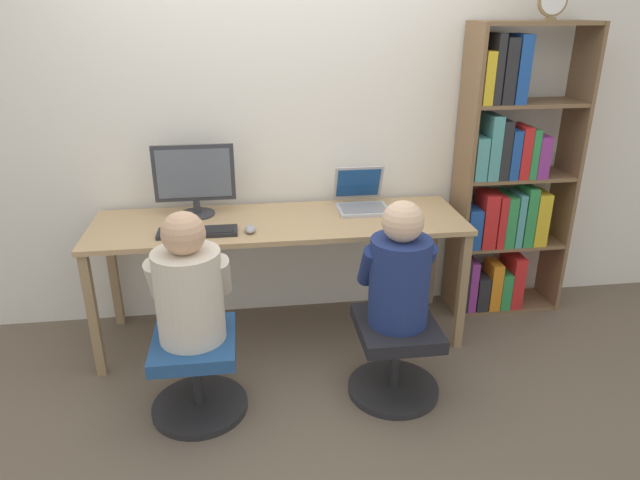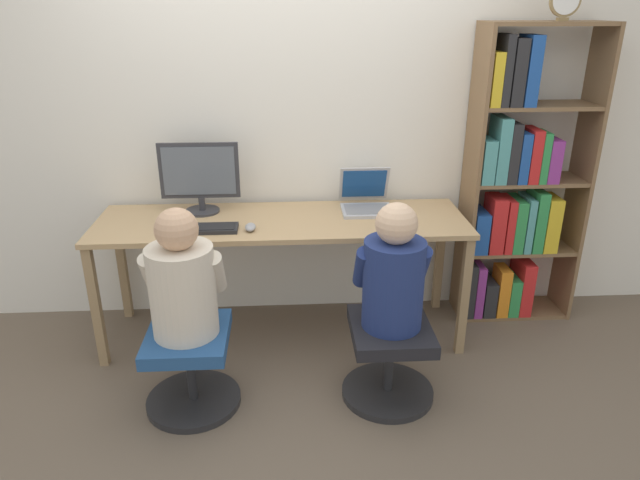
{
  "view_description": "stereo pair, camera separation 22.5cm",
  "coord_description": "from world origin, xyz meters",
  "px_view_note": "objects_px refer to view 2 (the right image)",
  "views": [
    {
      "loc": [
        -0.19,
        -2.83,
        1.96
      ],
      "look_at": [
        0.22,
        0.15,
        0.71
      ],
      "focal_mm": 32.0,
      "sensor_mm": 36.0,
      "label": 1
    },
    {
      "loc": [
        0.03,
        -2.85,
        1.96
      ],
      "look_at": [
        0.22,
        0.15,
        0.71
      ],
      "focal_mm": 32.0,
      "sensor_mm": 36.0,
      "label": 2
    }
  ],
  "objects_px": {
    "bookshelf": "(515,195)",
    "office_chair_right": "(389,356)",
    "office_chair_left": "(190,364)",
    "laptop": "(366,201)",
    "person_at_laptop": "(394,274)",
    "keyboard": "(199,229)",
    "desk_clock": "(565,1)",
    "person_at_monitor": "(182,281)",
    "desktop_monitor": "(200,177)"
  },
  "relations": [
    {
      "from": "bookshelf",
      "to": "office_chair_right",
      "type": "bearing_deg",
      "value": -137.66
    },
    {
      "from": "office_chair_left",
      "to": "laptop",
      "type": "bearing_deg",
      "value": 39.38
    },
    {
      "from": "laptop",
      "to": "person_at_laptop",
      "type": "height_order",
      "value": "person_at_laptop"
    },
    {
      "from": "keyboard",
      "to": "bookshelf",
      "type": "relative_size",
      "value": 0.23
    },
    {
      "from": "laptop",
      "to": "desk_clock",
      "type": "height_order",
      "value": "desk_clock"
    },
    {
      "from": "person_at_monitor",
      "to": "desk_clock",
      "type": "xyz_separation_m",
      "value": [
        2.06,
        0.77,
        1.26
      ]
    },
    {
      "from": "laptop",
      "to": "office_chair_left",
      "type": "bearing_deg",
      "value": -140.62
    },
    {
      "from": "desktop_monitor",
      "to": "person_at_monitor",
      "type": "distance_m",
      "value": 0.88
    },
    {
      "from": "desktop_monitor",
      "to": "keyboard",
      "type": "xyz_separation_m",
      "value": [
        0.02,
        -0.31,
        -0.21
      ]
    },
    {
      "from": "keyboard",
      "to": "person_at_monitor",
      "type": "bearing_deg",
      "value": -91.93
    },
    {
      "from": "office_chair_left",
      "to": "person_at_monitor",
      "type": "height_order",
      "value": "person_at_monitor"
    },
    {
      "from": "keyboard",
      "to": "person_at_monitor",
      "type": "xyz_separation_m",
      "value": [
        -0.02,
        -0.52,
        -0.07
      ]
    },
    {
      "from": "desktop_monitor",
      "to": "keyboard",
      "type": "relative_size",
      "value": 1.09
    },
    {
      "from": "desk_clock",
      "to": "laptop",
      "type": "bearing_deg",
      "value": 177.3
    },
    {
      "from": "desktop_monitor",
      "to": "bookshelf",
      "type": "bearing_deg",
      "value": 0.22
    },
    {
      "from": "bookshelf",
      "to": "person_at_monitor",
      "type": "bearing_deg",
      "value": -156.76
    },
    {
      "from": "laptop",
      "to": "keyboard",
      "type": "distance_m",
      "value": 1.04
    },
    {
      "from": "laptop",
      "to": "bookshelf",
      "type": "xyz_separation_m",
      "value": [
        0.94,
        0.02,
        0.02
      ]
    },
    {
      "from": "keyboard",
      "to": "desktop_monitor",
      "type": "bearing_deg",
      "value": 93.69
    },
    {
      "from": "person_at_monitor",
      "to": "bookshelf",
      "type": "height_order",
      "value": "bookshelf"
    },
    {
      "from": "desktop_monitor",
      "to": "person_at_monitor",
      "type": "xyz_separation_m",
      "value": [
        0.0,
        -0.83,
        -0.28
      ]
    },
    {
      "from": "office_chair_left",
      "to": "bookshelf",
      "type": "relative_size",
      "value": 0.26
    },
    {
      "from": "office_chair_left",
      "to": "bookshelf",
      "type": "distance_m",
      "value": 2.21
    },
    {
      "from": "laptop",
      "to": "person_at_monitor",
      "type": "xyz_separation_m",
      "value": [
        -1.01,
        -0.82,
        -0.11
      ]
    },
    {
      "from": "laptop",
      "to": "office_chair_left",
      "type": "relative_size",
      "value": 0.7
    },
    {
      "from": "keyboard",
      "to": "office_chair_right",
      "type": "distance_m",
      "value": 1.26
    },
    {
      "from": "desktop_monitor",
      "to": "bookshelf",
      "type": "distance_m",
      "value": 1.96
    },
    {
      "from": "desktop_monitor",
      "to": "office_chair_left",
      "type": "relative_size",
      "value": 0.96
    },
    {
      "from": "office_chair_right",
      "to": "desk_clock",
      "type": "relative_size",
      "value": 2.55
    },
    {
      "from": "office_chair_left",
      "to": "bookshelf",
      "type": "bearing_deg",
      "value": 23.35
    },
    {
      "from": "laptop",
      "to": "office_chair_right",
      "type": "relative_size",
      "value": 0.7
    },
    {
      "from": "person_at_laptop",
      "to": "desk_clock",
      "type": "xyz_separation_m",
      "value": [
        1.02,
        0.76,
        1.25
      ]
    },
    {
      "from": "office_chair_left",
      "to": "office_chair_right",
      "type": "bearing_deg",
      "value": 0.48
    },
    {
      "from": "desktop_monitor",
      "to": "keyboard",
      "type": "height_order",
      "value": "desktop_monitor"
    },
    {
      "from": "office_chair_right",
      "to": "person_at_laptop",
      "type": "xyz_separation_m",
      "value": [
        0.0,
        0.0,
        0.48
      ]
    },
    {
      "from": "office_chair_left",
      "to": "office_chair_right",
      "type": "xyz_separation_m",
      "value": [
        1.04,
        0.01,
        0.0
      ]
    },
    {
      "from": "desktop_monitor",
      "to": "person_at_laptop",
      "type": "distance_m",
      "value": 1.35
    },
    {
      "from": "office_chair_left",
      "to": "desk_clock",
      "type": "distance_m",
      "value": 2.8
    },
    {
      "from": "person_at_laptop",
      "to": "desk_clock",
      "type": "bearing_deg",
      "value": 36.77
    },
    {
      "from": "laptop",
      "to": "keyboard",
      "type": "bearing_deg",
      "value": -162.83
    },
    {
      "from": "person_at_monitor",
      "to": "desktop_monitor",
      "type": "bearing_deg",
      "value": 90.2
    },
    {
      "from": "office_chair_right",
      "to": "desk_clock",
      "type": "height_order",
      "value": "desk_clock"
    },
    {
      "from": "keyboard",
      "to": "bookshelf",
      "type": "height_order",
      "value": "bookshelf"
    },
    {
      "from": "laptop",
      "to": "office_chair_left",
      "type": "distance_m",
      "value": 1.43
    },
    {
      "from": "office_chair_left",
      "to": "office_chair_right",
      "type": "relative_size",
      "value": 1.0
    },
    {
      "from": "office_chair_right",
      "to": "person_at_monitor",
      "type": "relative_size",
      "value": 0.75
    },
    {
      "from": "desktop_monitor",
      "to": "office_chair_left",
      "type": "height_order",
      "value": "desktop_monitor"
    },
    {
      "from": "person_at_monitor",
      "to": "person_at_laptop",
      "type": "height_order",
      "value": "person_at_laptop"
    },
    {
      "from": "laptop",
      "to": "bookshelf",
      "type": "height_order",
      "value": "bookshelf"
    },
    {
      "from": "office_chair_right",
      "to": "person_at_monitor",
      "type": "height_order",
      "value": "person_at_monitor"
    }
  ]
}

